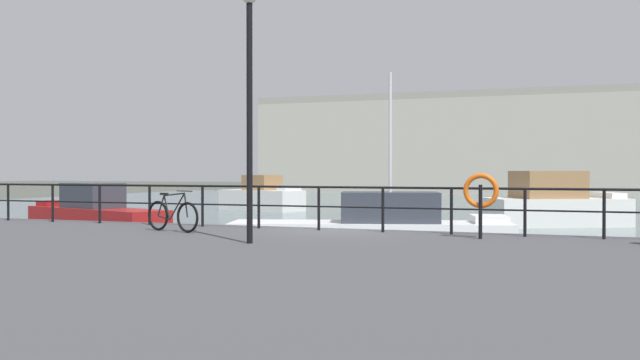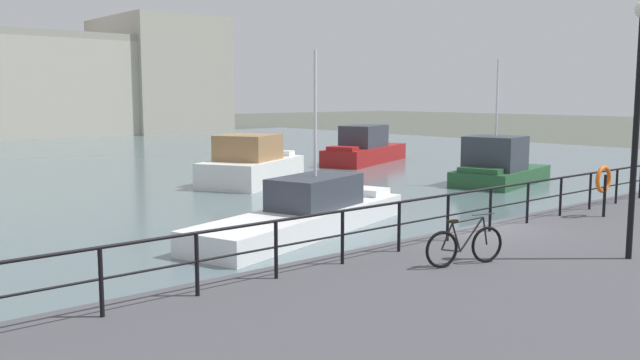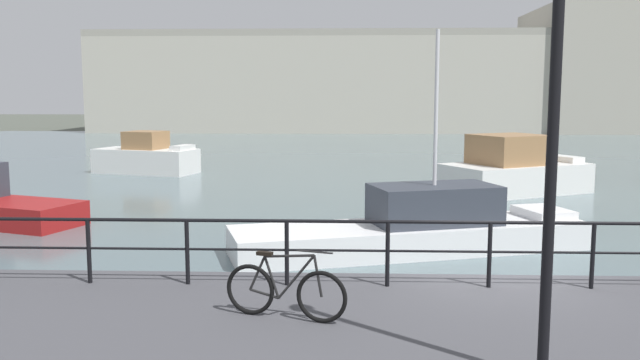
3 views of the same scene
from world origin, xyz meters
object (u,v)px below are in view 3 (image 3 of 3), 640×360
(moored_blue_motorboat, at_px, (514,170))
(moored_harbor_tender, at_px, (419,228))
(moored_small_launch, at_px, (146,157))
(parked_bicycle, at_px, (285,291))
(quay_lamp_post, at_px, (555,79))
(harbor_building, at_px, (416,83))

(moored_blue_motorboat, distance_m, moored_harbor_tender, 11.41)
(moored_blue_motorboat, bearing_deg, moored_harbor_tender, -143.59)
(moored_small_launch, xyz_separation_m, parked_bicycle, (9.36, -24.57, 0.53))
(moored_small_launch, height_order, parked_bicycle, moored_small_launch)
(moored_blue_motorboat, relative_size, moored_small_launch, 1.17)
(moored_small_launch, xyz_separation_m, quay_lamp_post, (12.31, -26.40, 3.35))
(moored_blue_motorboat, distance_m, moored_small_launch, 18.15)
(harbor_building, relative_size, moored_small_launch, 10.63)
(moored_small_launch, bearing_deg, parked_bicycle, -52.61)
(moored_small_launch, bearing_deg, quay_lamp_post, -48.47)
(moored_blue_motorboat, relative_size, parked_bicycle, 3.78)
(moored_small_launch, height_order, quay_lamp_post, quay_lamp_post)
(moored_harbor_tender, height_order, quay_lamp_post, quay_lamp_post)
(moored_harbor_tender, relative_size, moored_small_launch, 1.70)
(parked_bicycle, bearing_deg, quay_lamp_post, -15.05)
(harbor_building, xyz_separation_m, moored_blue_motorboat, (-0.88, -46.99, -4.35))
(quay_lamp_post, bearing_deg, moored_harbor_tender, 91.33)
(harbor_building, bearing_deg, parked_bicycle, -97.47)
(harbor_building, xyz_separation_m, moored_harbor_tender, (-5.84, -57.27, -4.68))
(moored_blue_motorboat, height_order, moored_harbor_tender, moored_harbor_tender)
(harbor_building, height_order, quay_lamp_post, harbor_building)
(harbor_building, height_order, parked_bicycle, harbor_building)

